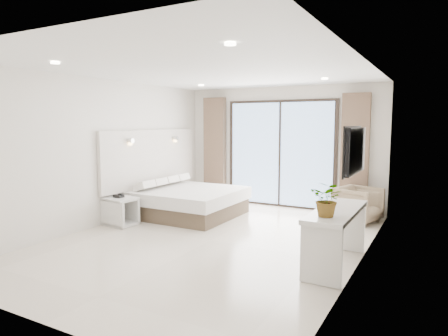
{
  "coord_description": "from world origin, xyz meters",
  "views": [
    {
      "loc": [
        3.22,
        -5.42,
        1.9
      ],
      "look_at": [
        0.02,
        0.4,
        1.15
      ],
      "focal_mm": 32.0,
      "sensor_mm": 36.0,
      "label": 1
    }
  ],
  "objects": [
    {
      "name": "ground",
      "position": [
        0.0,
        0.0,
        0.0
      ],
      "size": [
        6.2,
        6.2,
        0.0
      ],
      "primitive_type": "plane",
      "color": "beige",
      "rests_on": "ground"
    },
    {
      "name": "bed",
      "position": [
        -1.33,
        1.3,
        0.29
      ],
      "size": [
        1.97,
        1.87,
        0.69
      ],
      "color": "brown",
      "rests_on": "ground"
    },
    {
      "name": "phone",
      "position": [
        -2.01,
        0.03,
        0.55
      ],
      "size": [
        0.17,
        0.14,
        0.06
      ],
      "primitive_type": "cube",
      "rotation": [
        0.0,
        0.0,
        -0.03
      ],
      "color": "black",
      "rests_on": "nightstand"
    },
    {
      "name": "nightstand",
      "position": [
        -2.0,
        0.04,
        0.26
      ],
      "size": [
        0.62,
        0.53,
        0.52
      ],
      "rotation": [
        0.0,
        0.0,
        -0.12
      ],
      "color": "silver",
      "rests_on": "ground"
    },
    {
      "name": "console_desk",
      "position": [
        2.04,
        -0.2,
        0.56
      ],
      "size": [
        0.51,
        1.62,
        0.77
      ],
      "color": "silver",
      "rests_on": "ground"
    },
    {
      "name": "armchair",
      "position": [
        1.85,
        2.4,
        0.38
      ],
      "size": [
        0.87,
        0.9,
        0.75
      ],
      "primitive_type": "imported",
      "rotation": [
        0.0,
        0.0,
        1.26
      ],
      "color": "#8B765B",
      "rests_on": "ground"
    },
    {
      "name": "room_shell",
      "position": [
        -0.2,
        0.88,
        1.58
      ],
      "size": [
        4.62,
        6.22,
        2.72
      ],
      "color": "silver",
      "rests_on": "ground"
    },
    {
      "name": "plant",
      "position": [
        2.04,
        -0.68,
        0.94
      ],
      "size": [
        0.46,
        0.49,
        0.33
      ],
      "primitive_type": "imported",
      "rotation": [
        0.0,
        0.0,
        -0.18
      ],
      "color": "#33662D",
      "rests_on": "console_desk"
    }
  ]
}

